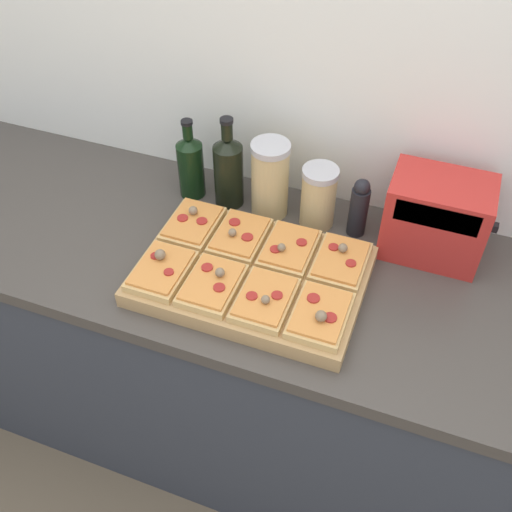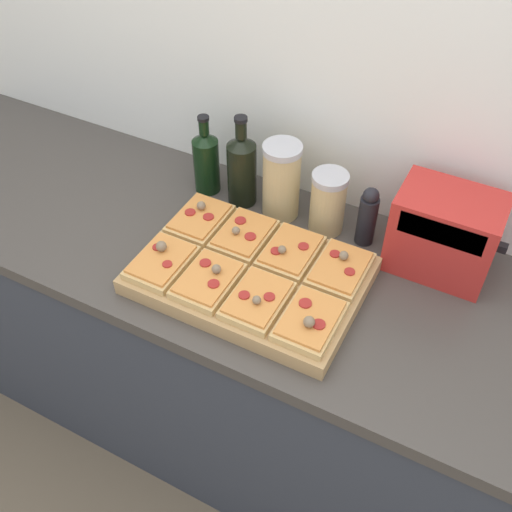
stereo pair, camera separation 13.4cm
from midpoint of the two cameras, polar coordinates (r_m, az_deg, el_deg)
The scene contains 17 objects.
wall_back at distance 1.62m, azimuth 11.23°, elevation 15.62°, with size 6.00×0.06×2.50m.
kitchen_counter at distance 1.90m, azimuth 4.26°, elevation -10.74°, with size 2.63×0.67×0.90m.
cutting_board at distance 1.51m, azimuth 2.01°, elevation -1.96°, with size 0.56×0.39×0.04m, color tan.
pizza_slice_back_left at distance 1.61m, azimuth -3.00°, elevation 3.48°, with size 0.13×0.17×0.05m.
pizza_slice_back_midleft at distance 1.56m, azimuth 1.29°, elevation 1.95°, with size 0.13×0.17×0.05m.
pizza_slice_back_midright at distance 1.52m, azimuth 5.84°, elevation 0.34°, with size 0.13×0.17×0.05m.
pizza_slice_back_right at distance 1.50m, azimuth 10.61°, elevation -1.31°, with size 0.13×0.17×0.05m.
pizza_slice_front_left at distance 1.50m, azimuth -6.49°, elevation -0.61°, with size 0.13×0.17×0.06m.
pizza_slice_front_midleft at distance 1.45m, azimuth -1.95°, elevation -2.40°, with size 0.13×0.17×0.05m.
pizza_slice_front_midright at distance 1.40m, azimuth 2.87°, elevation -4.30°, with size 0.13×0.17×0.05m.
pizza_slice_front_right at distance 1.38m, azimuth 7.98°, elevation -6.23°, with size 0.13×0.17×0.05m.
olive_oil_bottle at distance 1.74m, azimuth -2.56°, elevation 8.98°, with size 0.08×0.08×0.25m.
wine_bottle at distance 1.69m, azimuth 0.92°, elevation 8.26°, with size 0.08×0.08×0.28m.
grain_jar_tall at distance 1.65m, azimuth 4.77°, elevation 7.07°, with size 0.11×0.11×0.23m.
grain_jar_short at distance 1.63m, azimuth 9.22°, elevation 4.98°, with size 0.10×0.10×0.18m.
pepper_mill at distance 1.61m, azimuth 12.93°, elevation 3.61°, with size 0.05×0.05×0.18m.
toaster_oven at distance 1.58m, azimuth 19.83°, elevation 1.96°, with size 0.28×0.17×0.22m.
Camera 2 is at (0.44, -0.68, 2.01)m, focal length 42.00 mm.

